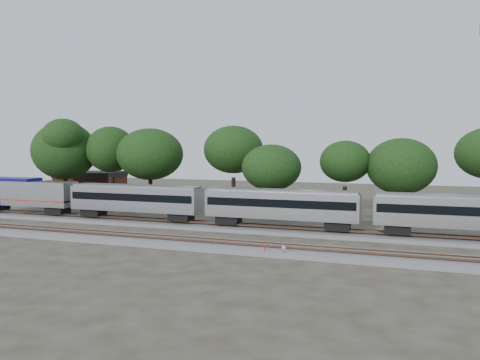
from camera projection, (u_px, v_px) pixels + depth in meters
name	position (u px, v px, depth m)	size (l,w,h in m)	color
ground	(229.00, 239.00, 49.87)	(160.00, 160.00, 0.00)	#383328
track_far	(247.00, 228.00, 55.51)	(160.00, 5.00, 0.73)	slate
track_near	(215.00, 245.00, 46.08)	(160.00, 5.00, 0.73)	slate
train	(369.00, 208.00, 50.77)	(111.88, 3.20, 4.71)	silver
switch_stand_red	(265.00, 249.00, 42.29)	(0.32, 0.06, 1.02)	#512D19
switch_stand_white	(284.00, 250.00, 41.76)	(0.33, 0.15, 1.08)	#512D19
switch_lever	(288.00, 255.00, 42.17)	(0.50, 0.30, 0.30)	#512D19
brick_building	(91.00, 186.00, 85.32)	(11.77, 8.94, 5.27)	maroon
tree_0	(64.00, 151.00, 74.94)	(9.31, 9.31, 13.13)	black
tree_1	(111.00, 150.00, 74.66)	(9.54, 9.54, 13.45)	black
tree_2	(150.00, 154.00, 72.33)	(8.82, 8.82, 12.43)	black
tree_3	(233.00, 150.00, 72.39)	(9.54, 9.54, 13.45)	black
tree_4	(271.00, 168.00, 64.48)	(7.10, 7.10, 10.01)	black
tree_5	(345.00, 162.00, 66.32)	(7.88, 7.88, 11.11)	black
tree_6	(401.00, 166.00, 64.36)	(7.28, 7.28, 10.26)	black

